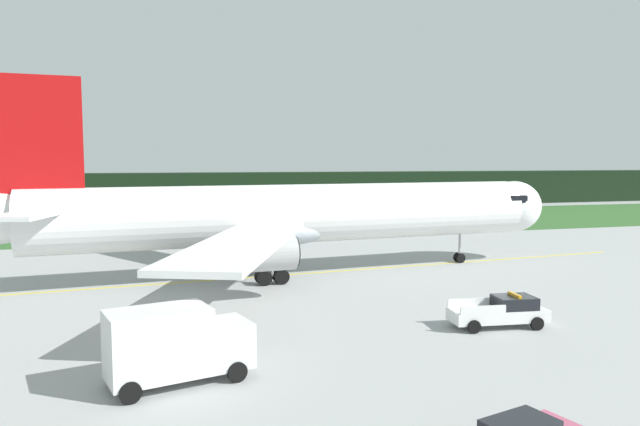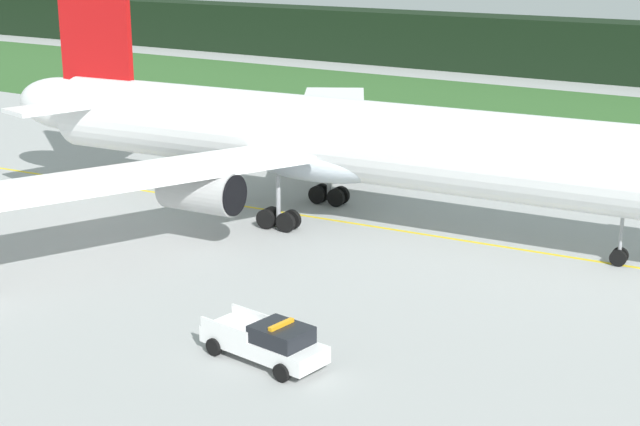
{
  "view_description": "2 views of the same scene",
  "coord_description": "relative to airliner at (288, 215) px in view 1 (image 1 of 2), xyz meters",
  "views": [
    {
      "loc": [
        -8.13,
        -39.47,
        9.67
      ],
      "look_at": [
        5.58,
        9.15,
        5.13
      ],
      "focal_mm": 33.1,
      "sensor_mm": 36.0,
      "label": 1
    },
    {
      "loc": [
        32.68,
        -38.35,
        16.72
      ],
      "look_at": [
        6.9,
        0.24,
        3.23
      ],
      "focal_mm": 52.77,
      "sensor_mm": 36.0,
      "label": 2
    }
  ],
  "objects": [
    {
      "name": "ground",
      "position": [
        -2.64,
        -8.62,
        -5.07
      ],
      "size": [
        320.0,
        320.0,
        0.0
      ],
      "primitive_type": "plane",
      "color": "#9EA0A0"
    },
    {
      "name": "taxiway_centerline_main",
      "position": [
        0.77,
        0.07,
        -5.07
      ],
      "size": [
        68.05,
        6.2,
        0.01
      ],
      "primitive_type": "cube",
      "rotation": [
        0.0,
        0.0,
        0.09
      ],
      "color": "yellow",
      "rests_on": "ground"
    },
    {
      "name": "catering_truck",
      "position": [
        -10.06,
        -22.48,
        -3.3
      ],
      "size": [
        6.55,
        3.96,
        3.53
      ],
      "color": "silver",
      "rests_on": "ground"
    },
    {
      "name": "airliner",
      "position": [
        0.0,
        0.0,
        0.0
      ],
      "size": [
        51.96,
        43.42,
        15.74
      ],
      "color": "white",
      "rests_on": "ground"
    },
    {
      "name": "ops_pickup_truck",
      "position": [
        8.51,
        -18.63,
        -4.17
      ],
      "size": [
        5.79,
        2.7,
        1.94
      ],
      "color": "white",
      "rests_on": "ground"
    },
    {
      "name": "distant_tree_line",
      "position": [
        -2.64,
        69.8,
        -1.47
      ],
      "size": [
        288.0,
        7.56,
        7.2
      ],
      "primitive_type": "cube",
      "color": "black",
      "rests_on": "ground"
    },
    {
      "name": "grass_verge",
      "position": [
        -2.64,
        40.25,
        -5.05
      ],
      "size": [
        320.0,
        36.34,
        0.04
      ],
      "primitive_type": "cube",
      "color": "#315D2A",
      "rests_on": "ground"
    }
  ]
}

